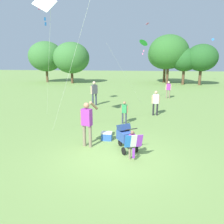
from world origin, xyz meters
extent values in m
plane|color=#75994C|center=(0.00, 0.00, 0.00)|extent=(120.00, 120.00, 0.00)
cylinder|color=brown|center=(-13.48, 24.52, 0.86)|extent=(0.36, 0.36, 1.72)
ellipsoid|color=#387033|center=(-13.48, 24.52, 3.78)|extent=(5.13, 4.62, 4.36)
cylinder|color=brown|center=(-9.23, 23.45, 0.77)|extent=(0.36, 0.36, 1.53)
ellipsoid|color=#387033|center=(-9.23, 23.45, 3.57)|extent=(5.09, 4.58, 4.33)
cylinder|color=brown|center=(3.96, 26.42, 1.03)|extent=(0.36, 0.36, 2.06)
ellipsoid|color=#387033|center=(3.96, 26.42, 4.08)|extent=(5.05, 4.54, 4.29)
cylinder|color=brown|center=(4.21, 24.58, 1.09)|extent=(0.36, 0.36, 2.18)
ellipsoid|color=#2D6628|center=(4.21, 24.58, 4.34)|extent=(5.40, 4.86, 4.59)
cylinder|color=brown|center=(6.28, 23.97, 0.94)|extent=(0.36, 0.36, 1.87)
ellipsoid|color=#235623|center=(6.28, 23.97, 3.31)|extent=(3.60, 3.24, 3.06)
cylinder|color=brown|center=(8.34, 23.52, 0.96)|extent=(0.36, 0.36, 1.93)
ellipsoid|color=#235623|center=(8.34, 23.52, 3.57)|extent=(4.09, 3.68, 3.48)
cylinder|color=#7F705B|center=(0.68, -0.05, 0.25)|extent=(0.07, 0.07, 0.50)
cylinder|color=#7F705B|center=(0.53, -0.09, 0.25)|extent=(0.07, 0.07, 0.50)
cube|color=purple|center=(0.61, -0.07, 0.69)|extent=(0.25, 0.20, 0.38)
cylinder|color=brown|center=(0.74, -0.03, 0.67)|extent=(0.05, 0.05, 0.34)
cylinder|color=brown|center=(0.48, -0.11, 0.67)|extent=(0.05, 0.05, 0.34)
sphere|color=brown|center=(0.61, -0.07, 0.96)|extent=(0.13, 0.13, 0.13)
cube|color=purple|center=(0.85, -0.18, 0.72)|extent=(0.24, 0.22, 0.47)
cube|color=white|center=(0.66, -0.24, 0.72)|extent=(0.24, 0.22, 0.47)
cube|color=blue|center=(0.47, -0.30, 0.72)|extent=(0.24, 0.22, 0.47)
cube|color=purple|center=(0.67, -0.26, 0.29)|extent=(0.08, 0.04, 0.36)
cylinder|color=#7F705B|center=(-1.33, 0.84, 0.44)|extent=(0.13, 0.13, 0.87)
cylinder|color=#7F705B|center=(-1.07, 0.76, 0.44)|extent=(0.13, 0.13, 0.87)
cube|color=purple|center=(-1.20, 0.80, 1.20)|extent=(0.44, 0.34, 0.65)
cylinder|color=#A37556|center=(-1.42, 0.87, 1.15)|extent=(0.09, 0.09, 0.58)
cylinder|color=#A37556|center=(-0.93, 0.87, 1.65)|extent=(0.25, 0.53, 0.41)
sphere|color=#A37556|center=(-1.20, 0.80, 1.66)|extent=(0.23, 0.23, 0.23)
cylinder|color=black|center=(0.07, 1.03, 0.14)|extent=(0.19, 0.26, 0.28)
cylinder|color=black|center=(0.29, 0.22, 0.14)|extent=(0.19, 0.26, 0.28)
cylinder|color=black|center=(0.73, 0.50, 0.14)|extent=(0.19, 0.26, 0.28)
cube|color=#2D4C93|center=(0.30, 0.68, 0.56)|extent=(0.72, 0.78, 0.36)
cube|color=navy|center=(0.23, 0.78, 0.86)|extent=(0.58, 0.57, 0.35)
cylinder|color=black|center=(0.55, 0.29, 0.96)|extent=(0.43, 0.29, 0.04)
cube|color=white|center=(-3.41, 2.60, 5.74)|extent=(1.13, 0.57, 0.92)
cube|color=blue|center=(-3.45, 2.64, 5.09)|extent=(0.08, 0.08, 0.14)
cube|color=blue|center=(-3.40, 2.56, 4.87)|extent=(0.08, 0.08, 0.14)
cylinder|color=silver|center=(-2.18, 1.78, 2.76)|extent=(2.47, 1.67, 5.53)
cone|color=green|center=(0.84, 9.93, 4.57)|extent=(0.87, 0.87, 0.47)
cube|color=pink|center=(0.87, 9.94, 3.98)|extent=(0.07, 0.06, 0.14)
cube|color=pink|center=(0.80, 9.95, 3.76)|extent=(0.08, 0.08, 0.14)
cylinder|color=silver|center=(-0.33, 8.56, 2.19)|extent=(2.35, 2.75, 4.39)
cube|color=pink|center=(-5.05, 5.50, 6.61)|extent=(0.06, 0.07, 0.14)
cube|color=pink|center=(-5.01, 5.51, 6.39)|extent=(0.06, 0.07, 0.14)
cube|color=pink|center=(-5.08, 5.57, 6.17)|extent=(0.08, 0.09, 0.14)
cylinder|color=silver|center=(-4.00, 4.07, 3.50)|extent=(2.09, 2.97, 7.00)
cube|color=blue|center=(10.71, 27.85, 6.17)|extent=(0.33, 0.37, 0.46)
cube|color=pink|center=(1.25, 29.02, 8.68)|extent=(0.53, 0.49, 0.30)
cylinder|color=#33384C|center=(-0.12, 4.16, 0.30)|extent=(0.09, 0.09, 0.60)
cylinder|color=#33384C|center=(0.06, 4.13, 0.30)|extent=(0.09, 0.09, 0.60)
cube|color=#2D8C4C|center=(-0.03, 4.15, 0.83)|extent=(0.29, 0.21, 0.45)
cylinder|color=#A37556|center=(-0.19, 4.18, 0.79)|extent=(0.07, 0.07, 0.40)
cylinder|color=#A37556|center=(0.13, 4.11, 0.79)|extent=(0.07, 0.07, 0.40)
sphere|color=#A37556|center=(-0.03, 4.15, 1.14)|extent=(0.16, 0.16, 0.16)
cylinder|color=#7F705B|center=(3.24, 12.56, 0.37)|extent=(0.11, 0.11, 0.74)
cylinder|color=#7F705B|center=(3.01, 12.58, 0.37)|extent=(0.11, 0.11, 0.74)
cube|color=purple|center=(3.13, 12.57, 1.01)|extent=(0.34, 0.22, 0.55)
cylinder|color=beige|center=(3.33, 12.56, 0.97)|extent=(0.08, 0.08, 0.49)
cylinder|color=beige|center=(2.93, 12.59, 0.97)|extent=(0.08, 0.08, 0.49)
sphere|color=beige|center=(3.13, 12.57, 1.40)|extent=(0.19, 0.19, 0.19)
cylinder|color=#33384C|center=(-2.55, 8.71, 0.44)|extent=(0.13, 0.13, 0.89)
cylinder|color=#33384C|center=(-2.76, 8.52, 0.44)|extent=(0.13, 0.13, 0.89)
cube|color=#4C4C56|center=(-2.65, 8.61, 1.22)|extent=(0.45, 0.44, 0.66)
cylinder|color=beige|center=(-2.47, 8.78, 1.17)|extent=(0.10, 0.10, 0.59)
cylinder|color=beige|center=(-2.83, 8.45, 1.17)|extent=(0.10, 0.10, 0.59)
sphere|color=beige|center=(-2.65, 8.61, 1.69)|extent=(0.23, 0.23, 0.23)
cylinder|color=#232328|center=(1.82, 6.22, 0.38)|extent=(0.11, 0.11, 0.75)
cylinder|color=#232328|center=(1.58, 6.20, 0.38)|extent=(0.11, 0.11, 0.75)
cube|color=silver|center=(1.70, 6.21, 1.03)|extent=(0.35, 0.23, 0.56)
cylinder|color=tan|center=(1.90, 6.23, 0.99)|extent=(0.08, 0.08, 0.50)
cylinder|color=tan|center=(1.49, 6.19, 0.99)|extent=(0.08, 0.08, 0.50)
sphere|color=tan|center=(1.70, 6.21, 1.43)|extent=(0.19, 0.19, 0.19)
cube|color=#2D5BB7|center=(-0.56, 1.61, 0.15)|extent=(0.44, 0.32, 0.30)
cube|color=white|center=(-0.56, 1.61, 0.33)|extent=(0.45, 0.33, 0.05)
camera|label=1|loc=(0.91, -7.11, 3.37)|focal=35.09mm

